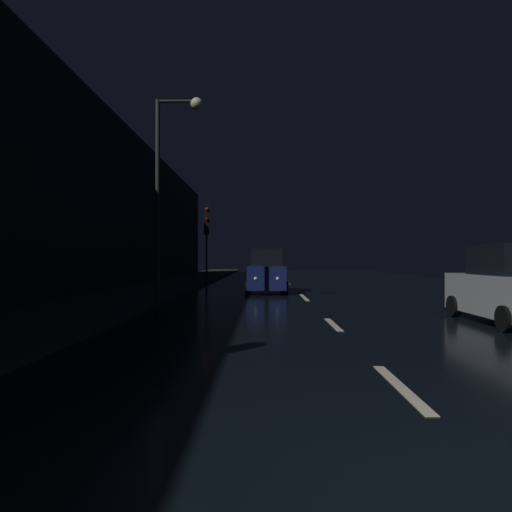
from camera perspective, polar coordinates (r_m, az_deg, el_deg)
ground at (r=27.41m, az=4.65°, el=-3.91°), size 27.70×84.00×0.02m
sidewalk_left at (r=27.97m, az=-11.23°, el=-3.66°), size 4.40×84.00×0.15m
building_facade_left at (r=25.47m, az=-18.66°, el=6.75°), size 0.80×63.00×9.66m
lane_centerline at (r=20.03m, az=6.01°, el=-5.14°), size 0.16×27.63×0.01m
traffic_light_far_left at (r=28.51m, az=-6.29°, el=3.78°), size 0.37×0.48×5.13m
streetlamp_overhead at (r=16.63m, az=-10.86°, el=10.88°), size 1.70×0.44×7.44m
car_approaching_headlights at (r=22.47m, az=1.32°, el=-2.11°), size 1.99×4.32×2.18m
car_parked_right_near at (r=13.22m, az=29.52°, el=-3.49°), size 1.86×4.04×2.03m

